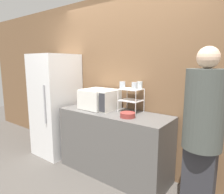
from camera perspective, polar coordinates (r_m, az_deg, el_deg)
The scene contains 11 objects.
ground_plane at distance 2.96m, azimuth -3.34°, elevation -22.96°, with size 12.00×12.00×0.00m, color #4C4742.
wall_back at distance 3.02m, azimuth 4.32°, elevation 4.05°, with size 8.00×0.06×2.60m.
counter at distance 2.95m, azimuth 0.44°, elevation -12.97°, with size 1.63×0.60×0.92m.
microwave at distance 2.99m, azimuth -3.60°, elevation -0.60°, with size 0.51×0.44×0.29m.
dish_rack at distance 2.78m, azimuth 5.50°, elevation 0.51°, with size 0.29×0.24×0.33m.
glass_front_left at distance 2.75m, azimuth 2.99°, elevation 3.41°, with size 0.08×0.08×0.10m.
glass_back_right at distance 2.78m, azimuth 7.88°, elevation 3.39°, with size 0.08×0.08×0.10m.
glass_front_right at distance 2.66m, azimuth 6.48°, elevation 3.14°, with size 0.08×0.08×0.10m.
bowl at distance 2.54m, azimuth 4.49°, elevation -5.15°, with size 0.19×0.19×0.06m.
person at distance 2.04m, azimuth 24.42°, elevation -8.79°, with size 0.35×0.35×1.74m.
refrigerator at distance 3.64m, azimuth -15.68°, elevation -2.13°, with size 0.64×0.71×1.74m.
Camera 1 is at (1.62, -1.89, 1.60)m, focal length 32.00 mm.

